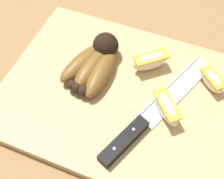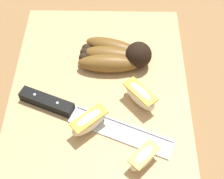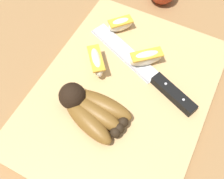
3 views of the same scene
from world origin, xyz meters
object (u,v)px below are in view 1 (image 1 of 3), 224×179
(apple_wedge_middle, at_px, (166,108))
(apple_wedge_far, at_px, (212,80))
(chefs_knife, at_px, (143,122))
(banana_bunch, at_px, (95,63))
(apple_wedge_near, at_px, (151,61))

(apple_wedge_middle, height_order, apple_wedge_far, apple_wedge_middle)
(chefs_knife, distance_m, apple_wedge_middle, 0.05)
(banana_bunch, distance_m, apple_wedge_far, 0.22)
(banana_bunch, distance_m, chefs_knife, 0.14)
(banana_bunch, xyz_separation_m, apple_wedge_middle, (-0.15, 0.04, 0.00))
(apple_wedge_middle, distance_m, apple_wedge_far, 0.11)
(chefs_knife, relative_size, apple_wedge_far, 4.74)
(banana_bunch, xyz_separation_m, chefs_knife, (-0.12, 0.08, -0.01))
(banana_bunch, bearing_deg, apple_wedge_near, -157.12)
(banana_bunch, xyz_separation_m, apple_wedge_near, (-0.10, -0.04, 0.00))
(banana_bunch, bearing_deg, apple_wedge_middle, 163.57)
(chefs_knife, height_order, apple_wedge_far, apple_wedge_far)
(apple_wedge_far, bearing_deg, chefs_knife, 53.41)
(banana_bunch, relative_size, apple_wedge_far, 2.42)
(chefs_knife, distance_m, apple_wedge_far, 0.15)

